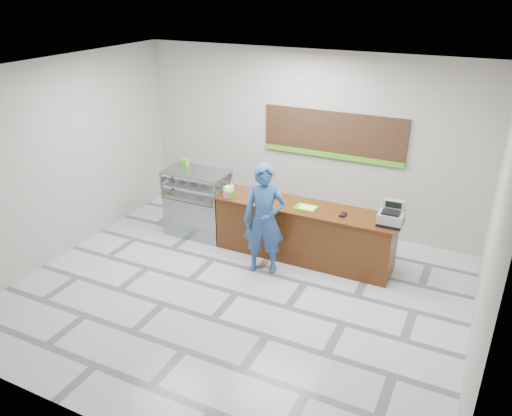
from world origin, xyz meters
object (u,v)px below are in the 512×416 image
at_px(sales_counter, 304,232).
at_px(customer, 264,219).
at_px(display_case, 198,202).
at_px(cash_register, 391,216).
at_px(serving_tray, 306,208).

xyz_separation_m(sales_counter, customer, (-0.47, -0.68, 0.46)).
relative_size(display_case, cash_register, 3.15).
xyz_separation_m(serving_tray, customer, (-0.51, -0.62, -0.07)).
relative_size(sales_counter, serving_tray, 8.61).
bearing_deg(sales_counter, cash_register, -1.51).
height_order(display_case, serving_tray, display_case).
xyz_separation_m(display_case, customer, (1.75, -0.68, 0.30)).
distance_m(sales_counter, cash_register, 1.64).
height_order(sales_counter, customer, customer).
bearing_deg(serving_tray, cash_register, 0.13).
xyz_separation_m(display_case, cash_register, (3.72, -0.04, 0.50)).
distance_m(sales_counter, display_case, 2.23).
bearing_deg(display_case, serving_tray, -1.50).
relative_size(display_case, customer, 0.68).
height_order(sales_counter, serving_tray, serving_tray).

